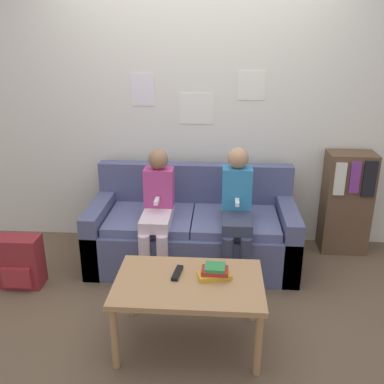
{
  "coord_description": "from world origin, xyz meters",
  "views": [
    {
      "loc": [
        0.22,
        -2.85,
        1.9
      ],
      "look_at": [
        0.0,
        0.38,
        0.69
      ],
      "focal_mm": 40.0,
      "sensor_mm": 36.0,
      "label": 1
    }
  ],
  "objects": [
    {
      "name": "tv_remote",
      "position": [
        -0.03,
        -0.5,
        0.47
      ],
      "size": [
        0.06,
        0.17,
        0.02
      ],
      "rotation": [
        0.0,
        0.0,
        -0.14
      ],
      "color": "black",
      "rests_on": "coffee_table"
    },
    {
      "name": "book_stack",
      "position": [
        0.2,
        -0.51,
        0.49
      ],
      "size": [
        0.23,
        0.16,
        0.08
      ],
      "color": "gold",
      "rests_on": "coffee_table"
    },
    {
      "name": "bookshelf",
      "position": [
        1.37,
        0.82,
        0.47
      ],
      "size": [
        0.41,
        0.29,
        0.93
      ],
      "color": "brown",
      "rests_on": "ground_plane"
    },
    {
      "name": "ground_plane",
      "position": [
        0.0,
        0.0,
        0.0
      ],
      "size": [
        10.0,
        10.0,
        0.0
      ],
      "primitive_type": "plane",
      "color": "brown"
    },
    {
      "name": "backpack",
      "position": [
        -1.33,
        0.02,
        0.21
      ],
      "size": [
        0.32,
        0.22,
        0.42
      ],
      "color": "maroon",
      "rests_on": "ground_plane"
    },
    {
      "name": "person_left",
      "position": [
        -0.28,
        0.32,
        0.57
      ],
      "size": [
        0.24,
        0.55,
        1.03
      ],
      "color": "silver",
      "rests_on": "ground_plane"
    },
    {
      "name": "wall_back",
      "position": [
        -0.0,
        1.01,
        1.3
      ],
      "size": [
        8.0,
        0.07,
        2.6
      ],
      "color": "silver",
      "rests_on": "ground_plane"
    },
    {
      "name": "couch",
      "position": [
        0.0,
        0.52,
        0.27
      ],
      "size": [
        1.74,
        0.8,
        0.8
      ],
      "color": "#4C5175",
      "rests_on": "ground_plane"
    },
    {
      "name": "coffee_table",
      "position": [
        0.04,
        -0.57,
        0.41
      ],
      "size": [
        0.92,
        0.59,
        0.46
      ],
      "color": "#AD7F51",
      "rests_on": "ground_plane"
    },
    {
      "name": "person_right",
      "position": [
        0.36,
        0.33,
        0.59
      ],
      "size": [
        0.24,
        0.55,
        1.05
      ],
      "color": "#33384C",
      "rests_on": "ground_plane"
    }
  ]
}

